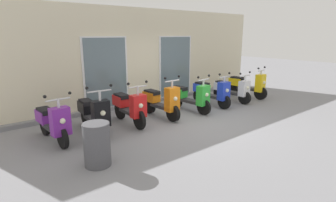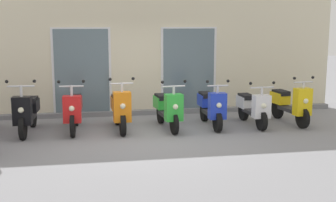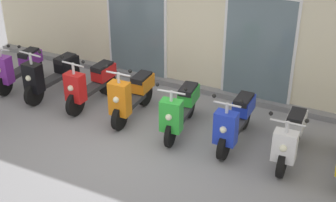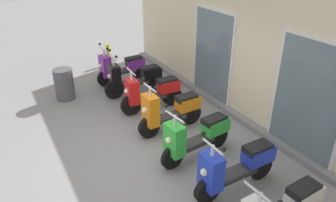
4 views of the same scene
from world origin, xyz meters
TOP-DOWN VIEW (x-y plane):
  - ground_plane at (0.00, 0.00)m, footprint 40.00×40.00m
  - storefront_facade at (0.00, 2.61)m, footprint 10.88×0.50m
  - scooter_purple at (-3.55, 0.83)m, footprint 0.58×1.54m
  - scooter_black at (-2.60, 0.81)m, footprint 0.63×1.66m
  - scooter_red at (-1.59, 0.82)m, footprint 0.58×1.60m
  - scooter_orange at (-0.56, 0.74)m, footprint 0.56×1.56m
  - scooter_green at (0.52, 0.68)m, footprint 0.58×1.60m
  - scooter_blue at (1.57, 0.74)m, footprint 0.54×1.60m
  - scooter_white at (2.58, 0.70)m, footprint 0.63×1.56m
  - scooter_yellow at (3.56, 0.71)m, footprint 0.57×1.63m
  - trash_bin at (-3.27, -0.85)m, footprint 0.49×0.49m

SIDE VIEW (x-z plane):
  - ground_plane at x=0.00m, z-range 0.00..0.00m
  - trash_bin at x=-3.27m, z-range 0.00..0.82m
  - scooter_white at x=2.58m, z-range -0.12..1.00m
  - scooter_purple at x=-3.55m, z-range -0.13..1.07m
  - scooter_blue at x=1.57m, z-range -0.12..1.06m
  - scooter_black at x=-2.60m, z-range -0.15..1.12m
  - scooter_green at x=0.52m, z-range -0.11..1.09m
  - scooter_orange at x=-0.56m, z-range -0.15..1.13m
  - scooter_red at x=-1.59m, z-range -0.13..1.11m
  - scooter_yellow at x=3.56m, z-range -0.11..1.11m
  - storefront_facade at x=0.00m, z-range -0.05..3.15m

